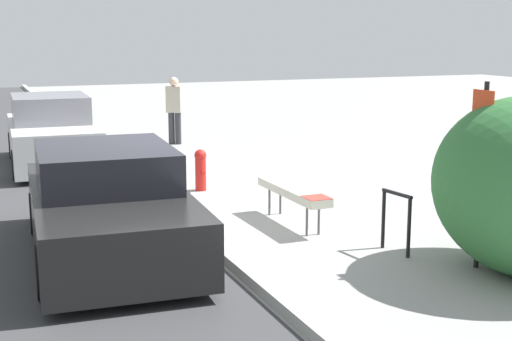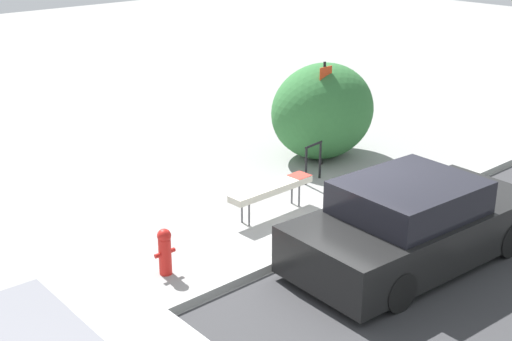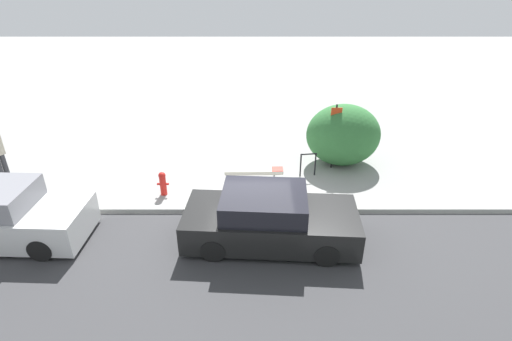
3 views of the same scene
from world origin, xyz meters
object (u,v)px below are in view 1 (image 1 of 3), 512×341
object	(u,v)px
sign_post	(482,158)
parked_car_far	(52,134)
bench	(293,192)
parked_car_near	(108,206)
fire_hydrant	(201,169)
pedestrian	(174,108)
bike_rack	(396,216)

from	to	relation	value
sign_post	parked_car_far	bearing A→B (deg)	-156.19
bench	parked_car_near	world-z (taller)	parked_car_near
bench	parked_car_near	size ratio (longest dim) A/B	0.42
parked_car_near	parked_car_far	size ratio (longest dim) A/B	1.04
sign_post	fire_hydrant	bearing A→B (deg)	-161.87
sign_post	parked_car_far	xyz separation A→B (m)	(-9.10, -4.01, -0.70)
sign_post	parked_car_far	distance (m)	9.97
sign_post	parked_car_near	distance (m)	4.75
bench	parked_car_near	bearing A→B (deg)	-83.27
bench	pedestrian	xyz separation A→B (m)	(-8.33, 0.53, 0.42)
bike_rack	sign_post	distance (m)	1.39
parked_car_far	sign_post	bearing A→B (deg)	25.99
sign_post	parked_car_near	size ratio (longest dim) A/B	0.52
bike_rack	parked_car_far	size ratio (longest dim) A/B	0.19
parked_car_near	bench	bearing A→B (deg)	101.45
bench	fire_hydrant	bearing A→B (deg)	-169.69
bench	sign_post	size ratio (longest dim) A/B	0.81
sign_post	fire_hydrant	world-z (taller)	sign_post
bench	pedestrian	size ratio (longest dim) A/B	1.07
fire_hydrant	parked_car_near	xyz separation A→B (m)	(3.19, -2.30, 0.24)
sign_post	parked_car_near	world-z (taller)	sign_post
parked_car_far	pedestrian	bearing A→B (deg)	122.30
fire_hydrant	bench	bearing A→B (deg)	11.40
parked_car_near	parked_car_far	world-z (taller)	parked_car_far
pedestrian	parked_car_far	size ratio (longest dim) A/B	0.41
fire_hydrant	parked_car_far	world-z (taller)	parked_car_far
parked_car_near	sign_post	bearing A→B (deg)	64.35
bike_rack	parked_car_far	xyz separation A→B (m)	(-8.20, -3.43, 0.18)
fire_hydrant	pedestrian	size ratio (longest dim) A/B	0.44
pedestrian	parked_car_near	xyz separation A→B (m)	(8.72, -3.39, -0.28)
bike_rack	fire_hydrant	world-z (taller)	bike_rack
pedestrian	parked_car_far	distance (m)	3.83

